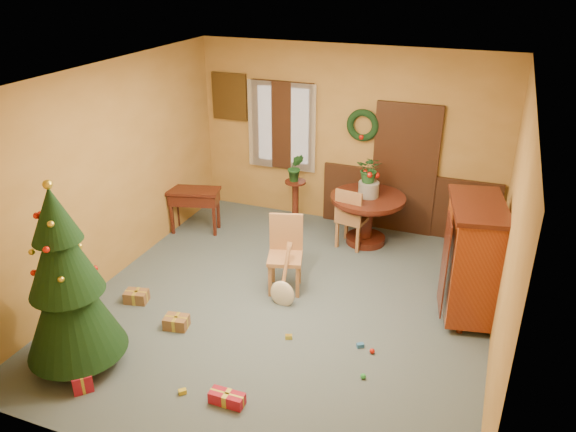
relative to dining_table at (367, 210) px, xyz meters
The scene contains 21 objects.
room_envelope 0.90m from the dining_table, 118.04° to the left, with size 5.50×5.50×5.50m.
dining_table is the anchor object (origin of this frame).
urn 0.35m from the dining_table, ahead, with size 0.31×0.31×0.23m, color slate.
centerpiece_plant 0.67m from the dining_table, ahead, with size 0.37×0.32×0.42m, color #1E4C23.
chair_near 1.79m from the dining_table, 113.02° to the right, with size 0.55×0.55×1.02m.
chair_far 0.32m from the dining_table, 126.79° to the right, with size 0.48×0.48×0.97m.
guitar 2.16m from the dining_table, 105.54° to the right, with size 0.33×0.15×0.77m, color beige, non-canonical shape.
plant_stand 1.18m from the dining_table, behind, with size 0.33×0.33×0.86m.
stand_plant 1.29m from the dining_table, behind, with size 0.25×0.20×0.45m, color #19471E.
christmas_tree 4.55m from the dining_table, 119.41° to the right, with size 1.05×1.05×2.16m.
writing_desk 2.74m from the dining_table, 167.58° to the right, with size 0.89×0.60×0.72m.
sideboard 2.16m from the dining_table, 41.06° to the right, with size 0.82×1.25×1.49m.
gift_a 3.43m from the dining_table, 117.86° to the right, with size 0.31×0.25×0.15m.
gift_b 4.71m from the dining_table, 114.38° to the right, with size 0.28×0.28×0.20m.
gift_c 3.62m from the dining_table, 131.15° to the right, with size 0.32×0.26×0.16m.
gift_d 3.97m from the dining_table, 96.46° to the right, with size 0.37×0.15×0.13m.
toy_a 2.69m from the dining_table, 77.29° to the right, with size 0.08×0.05×0.05m, color #2766AB.
toy_b 3.21m from the dining_table, 76.47° to the right, with size 0.06×0.06×0.06m, color green.
toy_c 4.11m from the dining_table, 103.26° to the right, with size 0.08×0.05×0.05m, color gold.
toy_d 2.78m from the dining_table, 74.44° to the right, with size 0.06×0.06×0.06m, color red.
toy_e 2.78m from the dining_table, 95.13° to the right, with size 0.08×0.05×0.05m, color gold.
Camera 1 is at (2.21, -5.65, 4.08)m, focal length 35.00 mm.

